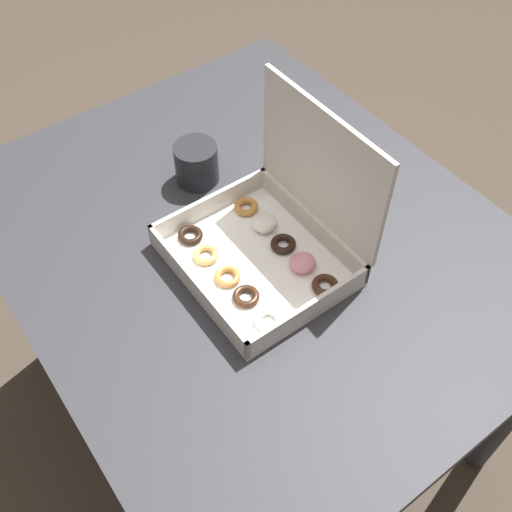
% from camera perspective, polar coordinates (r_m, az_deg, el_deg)
% --- Properties ---
extents(ground_plane, '(8.00, 8.00, 0.00)m').
position_cam_1_polar(ground_plane, '(1.70, -0.28, -13.73)').
color(ground_plane, '#42382D').
extents(dining_table, '(1.03, 0.85, 0.70)m').
position_cam_1_polar(dining_table, '(1.18, -0.40, -1.14)').
color(dining_table, '#2D2D33').
rests_on(dining_table, ground_plane).
extents(donut_box, '(0.30, 0.26, 0.27)m').
position_cam_1_polar(donut_box, '(1.03, 1.97, 2.50)').
color(donut_box, white).
rests_on(donut_box, dining_table).
extents(coffee_mug, '(0.09, 0.09, 0.08)m').
position_cam_1_polar(coffee_mug, '(1.18, -5.72, 8.83)').
color(coffee_mug, '#232328').
rests_on(coffee_mug, dining_table).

